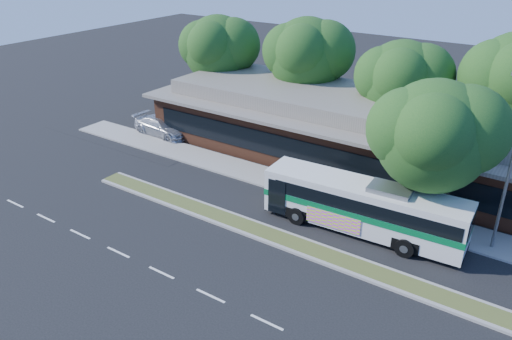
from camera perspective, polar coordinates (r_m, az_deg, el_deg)
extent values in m
plane|color=black|center=(26.29, 1.71, -8.43)|extent=(120.00, 120.00, 0.00)
cube|color=#415725|center=(26.68, 2.41, -7.70)|extent=(26.00, 1.10, 0.15)
cube|color=gray|center=(31.10, 8.08, -2.82)|extent=(44.00, 2.60, 0.12)
cube|color=black|center=(43.63, -11.29, 5.29)|extent=(14.00, 12.00, 0.01)
cube|color=brown|center=(36.02, 12.98, 3.50)|extent=(32.00, 10.00, 3.20)
cube|color=#6D655C|center=(35.43, 13.24, 6.08)|extent=(33.20, 11.20, 0.24)
cube|color=#6D655C|center=(35.24, 13.35, 7.05)|extent=(30.00, 8.00, 1.00)
cube|color=black|center=(31.67, 9.54, 0.92)|extent=(30.00, 0.06, 1.60)
cylinder|color=slate|center=(26.59, 27.04, 0.06)|extent=(0.16, 0.16, 9.00)
cylinder|color=black|center=(44.62, -4.19, 8.86)|extent=(0.44, 0.44, 3.99)
sphere|color=#143E16|center=(43.71, -4.35, 13.56)|extent=(5.80, 5.80, 5.80)
sphere|color=#143E16|center=(43.17, -2.59, 14.09)|extent=(4.52, 4.52, 4.52)
cylinder|color=black|center=(41.16, 5.57, 7.54)|extent=(0.44, 0.44, 4.20)
sphere|color=#143E16|center=(40.15, 5.81, 12.84)|extent=(6.00, 6.00, 6.00)
sphere|color=#143E16|center=(39.83, 7.91, 13.34)|extent=(4.68, 4.68, 4.68)
cylinder|color=black|center=(37.39, 15.60, 4.50)|extent=(0.44, 0.44, 3.78)
sphere|color=#143E16|center=(36.33, 16.26, 9.76)|extent=(5.60, 5.60, 5.60)
sphere|color=#143E16|center=(36.26, 18.46, 10.18)|extent=(4.37, 4.37, 4.37)
cylinder|color=black|center=(36.85, 26.42, 2.94)|extent=(0.44, 0.44, 4.41)
cube|color=silver|center=(27.15, 12.11, -4.05)|extent=(10.88, 2.85, 2.48)
cube|color=black|center=(26.85, 12.74, -3.27)|extent=(10.02, 2.85, 0.74)
cube|color=silver|center=(26.62, 12.32, -1.93)|extent=(10.90, 2.86, 0.23)
cube|color=#046330|center=(27.19, 12.09, -4.19)|extent=(10.93, 2.90, 0.34)
cube|color=black|center=(28.90, 2.09, -0.89)|extent=(0.16, 2.01, 1.54)
cube|color=black|center=(25.97, 23.49, -5.72)|extent=(0.15, 1.88, 0.99)
cube|color=#D941E0|center=(26.84, 8.77, -5.71)|extent=(3.05, 0.20, 0.90)
cube|color=slate|center=(26.19, 15.13, -2.15)|extent=(2.23, 1.55, 0.27)
cylinder|color=black|center=(27.82, 4.67, -5.24)|extent=(1.00, 0.37, 0.99)
cylinder|color=black|center=(29.60, 6.65, -3.32)|extent=(1.00, 0.37, 0.99)
cylinder|color=black|center=(26.17, 16.62, -8.52)|extent=(1.00, 0.37, 0.99)
cylinder|color=black|center=(28.06, 17.89, -6.24)|extent=(1.00, 0.37, 0.99)
imported|color=silver|center=(40.58, -10.68, 4.92)|extent=(5.21, 2.32, 1.48)
cylinder|color=black|center=(27.62, 18.53, -3.40)|extent=(0.44, 0.44, 3.88)
sphere|color=#143E16|center=(26.15, 19.62, 3.65)|extent=(5.71, 5.71, 5.71)
sphere|color=#143E16|center=(26.14, 22.71, 4.21)|extent=(4.45, 4.45, 4.45)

